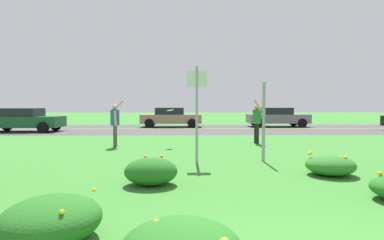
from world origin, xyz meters
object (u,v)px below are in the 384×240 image
Objects in this scene: frisbee_pale_blue at (170,110)px; car_dark_green_leftmost at (24,120)px; car_gray_center_right at (277,117)px; person_catcher_green_shirt at (257,120)px; sign_post_by_roadside at (264,122)px; car_tan_center_left at (171,117)px; person_thrower_blue_shirt at (115,121)px; sign_post_near_path at (197,105)px.

car_dark_green_leftmost is (-9.34, 7.04, -0.69)m from frisbee_pale_blue.
car_gray_center_right is at bearing 13.26° from car_dark_green_leftmost.
car_dark_green_leftmost is at bearing 154.61° from person_catcher_green_shirt.
sign_post_by_roadside is 15.98m from car_dark_green_leftmost.
car_dark_green_leftmost and car_gray_center_right have the same top height.
sign_post_by_roadside is at bearing -49.18° from frisbee_pale_blue.
car_tan_center_left is (-3.30, 14.33, -0.40)m from sign_post_by_roadside.
car_tan_center_left is at bearing 81.44° from person_thrower_blue_shirt.
sign_post_by_roadside is 5.92m from person_thrower_blue_shirt.
person_thrower_blue_shirt is 10.14m from car_dark_green_leftmost.
car_gray_center_right is at bearing 48.74° from person_thrower_blue_shirt.
sign_post_near_path is 9.88× the size of frisbee_pale_blue.
sign_post_by_roadside is 4.25m from person_catcher_green_shirt.
person_catcher_green_shirt is (2.72, 4.37, -0.64)m from sign_post_near_path.
sign_post_near_path is at bearing -121.94° from person_catcher_green_shirt.
person_catcher_green_shirt reaches higher than car_gray_center_right.
sign_post_by_roadside is at bearing -108.46° from car_gray_center_right.
person_catcher_green_shirt is at bearing -111.48° from car_gray_center_right.
frisbee_pale_blue is 11.72m from car_dark_green_leftmost.
sign_post_by_roadside is 0.51× the size of car_gray_center_right.
sign_post_near_path is 14.61m from car_tan_center_left.
car_gray_center_right is (3.99, 10.15, -0.26)m from person_catcher_green_shirt.
person_catcher_green_shirt is 0.42× the size of car_gray_center_right.
sign_post_near_path reaches higher than person_catcher_green_shirt.
person_catcher_green_shirt is 3.76m from frisbee_pale_blue.
sign_post_by_roadside is 0.51× the size of car_tan_center_left.
person_catcher_green_shirt is at bearing -25.39° from car_dark_green_leftmost.
sign_post_by_roadside is 14.71m from car_tan_center_left.
car_tan_center_left is at bearing 92.41° from frisbee_pale_blue.
person_catcher_green_shirt is 10.95m from car_tan_center_left.
car_tan_center_left is at bearing 102.98° from sign_post_by_roadside.
sign_post_near_path reaches higher than car_dark_green_leftmost.
car_gray_center_right is at bearing 55.38° from frisbee_pale_blue.
person_catcher_green_shirt is 10.91m from car_gray_center_right.
sign_post_near_path is 2.01m from sign_post_by_roadside.
frisbee_pale_blue is at bearing -37.01° from car_dark_green_leftmost.
frisbee_pale_blue is 0.06× the size of car_dark_green_leftmost.
car_dark_green_leftmost is (-12.97, 6.16, -0.26)m from person_catcher_green_shirt.
car_dark_green_leftmost and car_tan_center_left have the same top height.
car_tan_center_left is (8.88, 4.00, 0.00)m from car_dark_green_leftmost.
sign_post_near_path reaches higher than car_tan_center_left.
sign_post_by_roadside reaches higher than car_gray_center_right.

